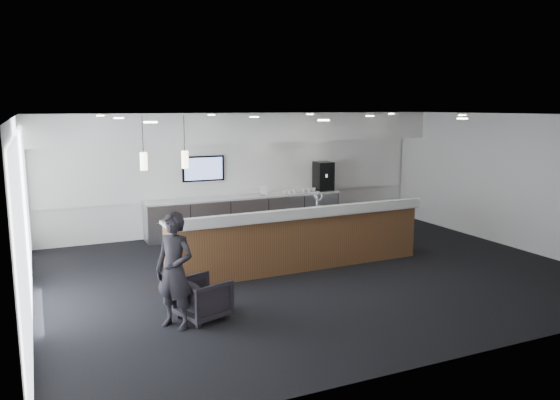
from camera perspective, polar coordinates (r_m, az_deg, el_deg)
name	(u,v)px	position (r m, az deg, el deg)	size (l,w,h in m)	color
ground	(313,272)	(10.63, 3.50, -7.50)	(10.00, 10.00, 0.00)	black
ceiling	(315,115)	(10.16, 3.67, 8.88)	(10.00, 8.00, 0.02)	black
back_wall	(240,172)	(13.91, -4.17, 2.91)	(10.00, 0.02, 3.00)	silver
left_wall	(21,217)	(9.12, -25.41, -1.63)	(0.02, 8.00, 3.00)	silver
right_wall	(510,181)	(13.36, 22.89, 1.88)	(0.02, 8.00, 3.00)	silver
soffit_bulkhead	(246,127)	(13.40, -3.55, 7.59)	(10.00, 0.90, 0.70)	white
alcove_panel	(241,168)	(13.87, -4.13, 3.31)	(9.80, 0.06, 1.40)	white
window_blinds_wall	(24,217)	(9.12, -25.16, -1.62)	(0.04, 7.36, 2.55)	#B0C0D3
back_credenza	(246,214)	(13.74, -3.59, -1.49)	(5.06, 0.66, 0.95)	#9DA1A6
wall_tv	(203,169)	(13.50, -8.03, 3.27)	(1.05, 0.08, 0.62)	black
pendant_left	(177,157)	(10.09, -10.73, 4.46)	(0.12, 0.12, 0.30)	beige
pendant_right	(138,158)	(9.95, -14.66, 4.24)	(0.12, 0.12, 0.30)	beige
ceiling_can_lights	(315,116)	(10.16, 3.67, 8.71)	(7.00, 5.00, 0.02)	white
service_counter	(298,239)	(10.78, 1.90, -4.08)	(5.28, 1.00, 1.49)	brown
coffee_machine	(323,176)	(14.51, 4.55, 2.50)	(0.47, 0.58, 0.76)	black
info_sign_left	(265,191)	(13.73, -1.63, 0.92)	(0.14, 0.02, 0.19)	white
info_sign_right	(264,190)	(13.70, -1.71, 1.01)	(0.18, 0.02, 0.24)	white
armchair	(203,298)	(8.38, -8.04, -10.13)	(0.67, 0.69, 0.63)	black
lounge_guest	(175,271)	(7.97, -10.95, -7.26)	(0.62, 0.40, 1.68)	black
cup_0	(314,190)	(14.28, 3.53, 1.07)	(0.11, 0.11, 0.10)	white
cup_1	(309,190)	(14.21, 3.03, 1.04)	(0.11, 0.11, 0.10)	white
cup_2	(304,190)	(14.15, 2.53, 1.00)	(0.11, 0.11, 0.10)	white
cup_3	(299,191)	(14.09, 2.02, 0.97)	(0.11, 0.11, 0.10)	white
cup_4	(294,191)	(14.03, 1.51, 0.93)	(0.11, 0.11, 0.10)	white
cup_5	(289,191)	(13.97, 0.99, 0.90)	(0.11, 0.11, 0.10)	white
cup_6	(284,192)	(13.91, 0.47, 0.86)	(0.11, 0.11, 0.10)	white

